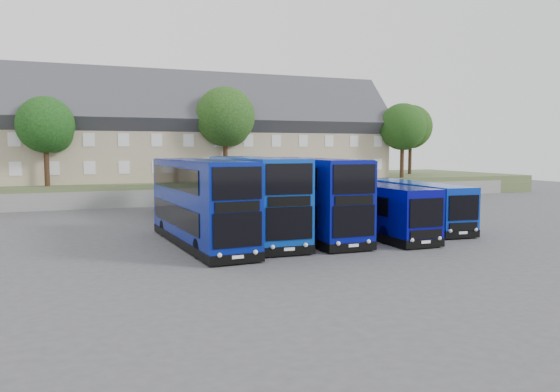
{
  "coord_description": "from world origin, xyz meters",
  "views": [
    {
      "loc": [
        -12.91,
        -25.72,
        5.23
      ],
      "look_at": [
        0.04,
        6.44,
        2.2
      ],
      "focal_mm": 35.0,
      "sensor_mm": 36.0,
      "label": 1
    }
  ],
  "objects_px": {
    "dd_front_left": "(201,204)",
    "tree_east": "(403,129)",
    "tree_mid": "(226,119)",
    "tree_far": "(411,128)",
    "dd_front_mid": "(254,199)",
    "tree_west": "(47,127)",
    "coach_east_a": "(370,209)"
  },
  "relations": [
    {
      "from": "dd_front_left",
      "to": "tree_east",
      "type": "distance_m",
      "value": 36.16
    },
    {
      "from": "tree_mid",
      "to": "tree_east",
      "type": "xyz_separation_m",
      "value": [
        20.0,
        -0.5,
        -0.68
      ]
    },
    {
      "from": "tree_far",
      "to": "dd_front_mid",
      "type": "bearing_deg",
      "value": -137.54
    },
    {
      "from": "dd_front_mid",
      "to": "tree_far",
      "type": "relative_size",
      "value": 1.37
    },
    {
      "from": "dd_front_left",
      "to": "tree_mid",
      "type": "relative_size",
      "value": 1.27
    },
    {
      "from": "tree_west",
      "to": "tree_far",
      "type": "xyz_separation_m",
      "value": [
        42.0,
        7.0,
        0.68
      ]
    },
    {
      "from": "dd_front_mid",
      "to": "coach_east_a",
      "type": "distance_m",
      "value": 7.31
    },
    {
      "from": "dd_front_left",
      "to": "dd_front_mid",
      "type": "height_order",
      "value": "dd_front_mid"
    },
    {
      "from": "dd_front_left",
      "to": "tree_west",
      "type": "xyz_separation_m",
      "value": [
        -7.87,
        22.14,
        4.8
      ]
    },
    {
      "from": "tree_west",
      "to": "tree_east",
      "type": "xyz_separation_m",
      "value": [
        36.0,
        0.0,
        0.34
      ]
    },
    {
      "from": "tree_mid",
      "to": "coach_east_a",
      "type": "bearing_deg",
      "value": -83.76
    },
    {
      "from": "tree_west",
      "to": "tree_mid",
      "type": "height_order",
      "value": "tree_mid"
    },
    {
      "from": "dd_front_left",
      "to": "dd_front_mid",
      "type": "relative_size",
      "value": 0.98
    },
    {
      "from": "coach_east_a",
      "to": "tree_west",
      "type": "bearing_deg",
      "value": 130.71
    },
    {
      "from": "dd_front_mid",
      "to": "tree_far",
      "type": "height_order",
      "value": "tree_far"
    },
    {
      "from": "coach_east_a",
      "to": "tree_mid",
      "type": "bearing_deg",
      "value": 97.09
    },
    {
      "from": "coach_east_a",
      "to": "tree_east",
      "type": "bearing_deg",
      "value": 52.46
    },
    {
      "from": "coach_east_a",
      "to": "tree_far",
      "type": "height_order",
      "value": "tree_far"
    },
    {
      "from": "coach_east_a",
      "to": "tree_mid",
      "type": "height_order",
      "value": "tree_mid"
    },
    {
      "from": "dd_front_mid",
      "to": "tree_east",
      "type": "height_order",
      "value": "tree_east"
    },
    {
      "from": "dd_front_mid",
      "to": "tree_mid",
      "type": "relative_size",
      "value": 1.29
    },
    {
      "from": "dd_front_mid",
      "to": "tree_mid",
      "type": "bearing_deg",
      "value": 80.03
    },
    {
      "from": "dd_front_mid",
      "to": "tree_west",
      "type": "xyz_separation_m",
      "value": [
        -11.27,
        21.12,
        4.75
      ]
    },
    {
      "from": "tree_mid",
      "to": "tree_east",
      "type": "relative_size",
      "value": 1.12
    },
    {
      "from": "dd_front_left",
      "to": "tree_east",
      "type": "height_order",
      "value": "tree_east"
    },
    {
      "from": "tree_west",
      "to": "tree_far",
      "type": "relative_size",
      "value": 0.88
    },
    {
      "from": "dd_front_mid",
      "to": "tree_west",
      "type": "distance_m",
      "value": 24.4
    },
    {
      "from": "dd_front_mid",
      "to": "tree_mid",
      "type": "height_order",
      "value": "tree_mid"
    },
    {
      "from": "tree_mid",
      "to": "tree_far",
      "type": "xyz_separation_m",
      "value": [
        26.0,
        6.5,
        -0.34
      ]
    },
    {
      "from": "tree_west",
      "to": "tree_mid",
      "type": "distance_m",
      "value": 16.04
    },
    {
      "from": "tree_west",
      "to": "tree_east",
      "type": "height_order",
      "value": "tree_east"
    },
    {
      "from": "tree_west",
      "to": "tree_east",
      "type": "relative_size",
      "value": 0.94
    }
  ]
}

